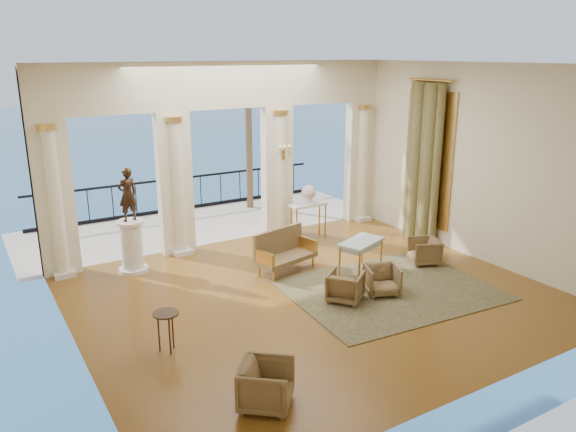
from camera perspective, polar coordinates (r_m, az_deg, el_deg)
floor at (r=11.42m, az=2.56°, el=-8.03°), size 9.00×9.00×0.00m
room_walls at (r=9.67m, az=6.45°, el=5.31°), size 9.00×9.00×9.00m
arcade at (r=13.91m, az=-6.12°, el=7.45°), size 9.00×0.56×4.50m
terrace at (r=16.27m, az=-8.82°, el=-0.86°), size 10.00×3.60×0.10m
balustrade at (r=17.59m, az=-10.89°, el=1.89°), size 9.00×0.06×1.03m
palm_tree at (r=17.13m, az=-4.13°, el=14.24°), size 2.00×2.00×4.50m
sea at (r=69.71m, az=-26.11°, el=5.87°), size 160.00×160.00×0.00m
curtain at (r=14.55m, az=13.55°, el=5.23°), size 0.33×1.40×4.09m
window_frame at (r=14.67m, az=14.10°, el=5.60°), size 0.04×1.60×3.40m
wall_sconce at (r=14.34m, az=-0.45°, el=6.37°), size 0.30×0.11×0.33m
rug at (r=11.83m, az=10.32°, el=-7.36°), size 4.30×3.46×0.02m
armchair_a at (r=8.01m, az=-2.22°, el=-16.60°), size 0.95×0.95×0.72m
armchair_b at (r=11.51m, az=9.54°, el=-6.29°), size 0.81×0.79×0.65m
armchair_c at (r=13.30m, az=13.68°, el=-3.39°), size 0.81×0.83×0.66m
armchair_d at (r=11.10m, az=5.86°, el=-7.00°), size 0.86×0.87×0.66m
settee at (r=12.47m, az=-0.48°, el=-3.56°), size 1.52×0.92×0.94m
game_table at (r=12.41m, az=7.46°, el=-2.84°), size 1.22×0.95×0.74m
pedestal at (r=12.87m, az=-15.58°, el=-3.07°), size 0.64×0.64×1.18m
statue at (r=12.54m, az=-15.99°, el=2.10°), size 0.48×0.37×1.17m
console_table at (r=14.52m, az=2.08°, el=0.65°), size 1.01×0.41×0.95m
urn at (r=14.41m, az=2.10°, el=2.33°), size 0.37×0.37×0.49m
side_table at (r=9.39m, az=-12.28°, el=-10.11°), size 0.42×0.42×0.69m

